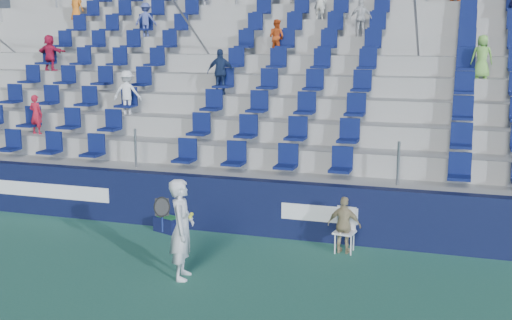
{
  "coord_description": "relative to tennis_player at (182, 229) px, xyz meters",
  "views": [
    {
      "loc": [
        4.16,
        -9.52,
        4.18
      ],
      "look_at": [
        0.2,
        2.8,
        1.7
      ],
      "focal_mm": 45.0,
      "sensor_mm": 36.0,
      "label": 1
    }
  ],
  "objects": [
    {
      "name": "ground",
      "position": [
        0.36,
        -0.31,
        -0.9
      ],
      "size": [
        70.0,
        70.0,
        0.0
      ],
      "primitive_type": "plane",
      "color": "#2E6C57",
      "rests_on": "ground"
    },
    {
      "name": "sponsor_wall",
      "position": [
        0.36,
        2.84,
        -0.3
      ],
      "size": [
        24.0,
        0.32,
        1.2
      ],
      "color": "#0E1436",
      "rests_on": "ground"
    },
    {
      "name": "grandstand",
      "position": [
        0.35,
        7.94,
        1.24
      ],
      "size": [
        24.0,
        8.17,
        6.63
      ],
      "color": "#989893",
      "rests_on": "ground"
    },
    {
      "name": "tennis_player",
      "position": [
        0.0,
        0.0,
        0.0
      ],
      "size": [
        0.69,
        0.74,
        1.79
      ],
      "color": "silver",
      "rests_on": "ground"
    },
    {
      "name": "line_judge_chair",
      "position": [
        2.47,
        2.34,
        -0.39
      ],
      "size": [
        0.44,
        0.45,
        0.89
      ],
      "color": "white",
      "rests_on": "ground"
    },
    {
      "name": "line_judge",
      "position": [
        2.47,
        2.19,
        -0.33
      ],
      "size": [
        0.69,
        0.33,
        1.14
      ],
      "primitive_type": "imported",
      "rotation": [
        0.0,
        0.0,
        3.06
      ],
      "color": "tan",
      "rests_on": "ground"
    },
    {
      "name": "ball_bin",
      "position": [
        -1.43,
        2.44,
        -0.72
      ],
      "size": [
        0.69,
        0.57,
        0.33
      ],
      "color": "#10153D",
      "rests_on": "ground"
    }
  ]
}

